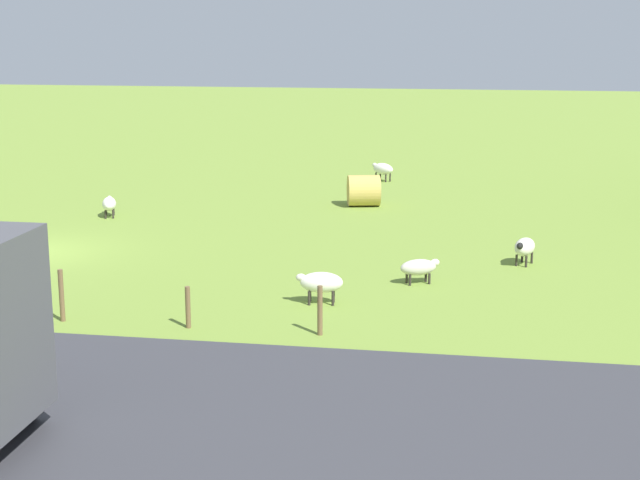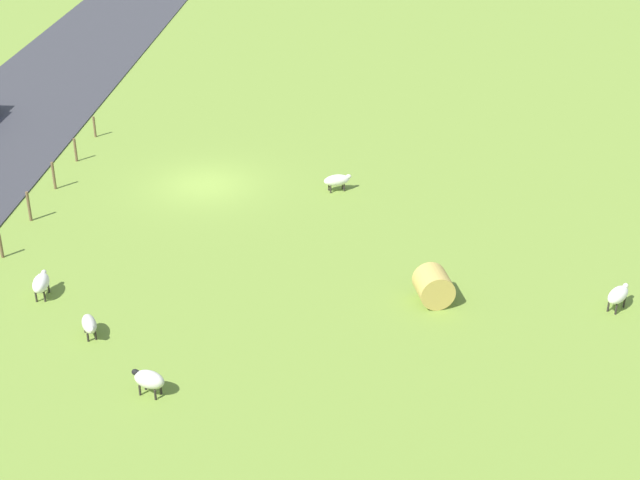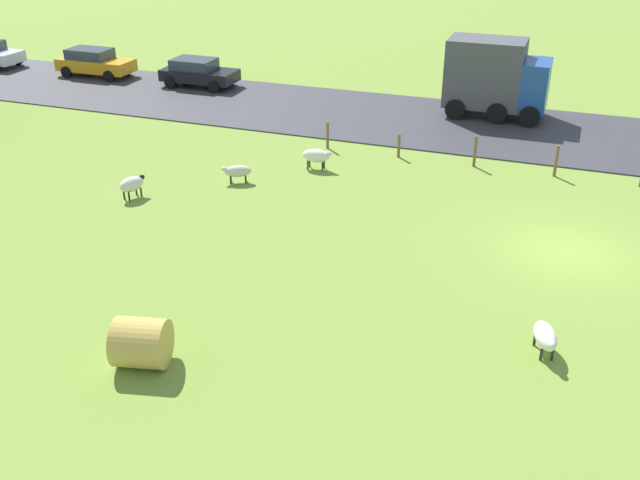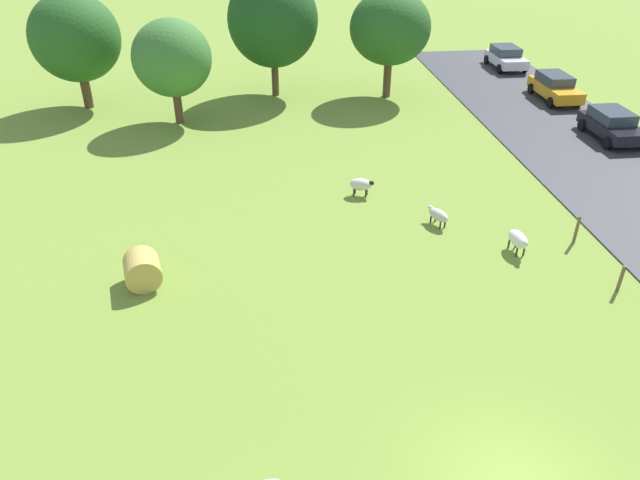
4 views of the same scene
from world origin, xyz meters
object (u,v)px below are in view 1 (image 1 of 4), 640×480
object	(u,v)px
sheep_1	(383,169)
sheep_4	(419,267)
sheep_2	(525,247)
sheep_0	(321,283)
hay_bale_0	(364,191)
sheep_3	(109,204)

from	to	relation	value
sheep_1	sheep_4	distance (m)	17.62
sheep_2	sheep_4	world-z (taller)	sheep_2
sheep_0	hay_bale_0	xyz separation A→B (m)	(-13.55, -0.58, 0.05)
sheep_2	sheep_0	bearing A→B (deg)	-46.51
sheep_4	sheep_2	bearing A→B (deg)	131.91
sheep_2	sheep_3	world-z (taller)	sheep_2
sheep_1	sheep_4	world-z (taller)	sheep_1
sheep_0	sheep_3	xyz separation A→B (m)	(-9.79, -9.58, -0.07)
sheep_3	sheep_4	world-z (taller)	sheep_3
sheep_0	sheep_4	world-z (taller)	sheep_0
sheep_0	sheep_2	size ratio (longest dim) A/B	1.08
sheep_3	sheep_4	size ratio (longest dim) A/B	1.09
sheep_2	sheep_1	bearing A→B (deg)	-158.76
sheep_0	hay_bale_0	distance (m)	13.56
sheep_0	sheep_3	distance (m)	13.70
sheep_0	sheep_3	bearing A→B (deg)	-135.63
sheep_3	sheep_4	bearing A→B (deg)	58.04
sheep_1	sheep_3	bearing A→B (deg)	-42.44
sheep_1	sheep_4	bearing A→B (deg)	9.15
sheep_2	sheep_3	distance (m)	15.61
sheep_1	sheep_2	bearing A→B (deg)	21.24
sheep_0	sheep_3	size ratio (longest dim) A/B	0.97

